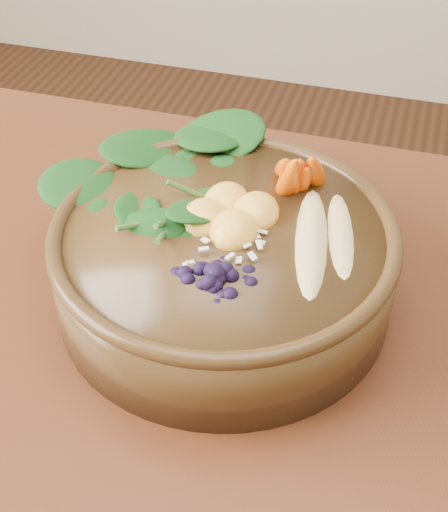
{
  "coord_description": "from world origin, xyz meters",
  "views": [
    {
      "loc": [
        -0.0,
        -0.25,
        1.18
      ],
      "look_at": [
        -0.13,
        0.17,
        0.8
      ],
      "focal_mm": 50.0,
      "sensor_mm": 36.0,
      "label": 1
    }
  ],
  "objects_px": {
    "stoneware_bowl": "(224,265)",
    "blueberry_pile": "(215,259)",
    "mandarin_cluster": "(230,202)",
    "carrot_cluster": "(298,144)",
    "banana_halves": "(328,224)",
    "kale_heap": "(184,162)"
  },
  "relations": [
    {
      "from": "mandarin_cluster",
      "to": "stoneware_bowl",
      "type": "bearing_deg",
      "value": -89.18
    },
    {
      "from": "kale_heap",
      "to": "blueberry_pile",
      "type": "height_order",
      "value": "kale_heap"
    },
    {
      "from": "kale_heap",
      "to": "mandarin_cluster",
      "type": "distance_m",
      "value": 0.06
    },
    {
      "from": "stoneware_bowl",
      "to": "blueberry_pile",
      "type": "xyz_separation_m",
      "value": [
        0.01,
        -0.06,
        0.06
      ]
    },
    {
      "from": "mandarin_cluster",
      "to": "blueberry_pile",
      "type": "height_order",
      "value": "blueberry_pile"
    },
    {
      "from": "kale_heap",
      "to": "carrot_cluster",
      "type": "relative_size",
      "value": 2.38
    },
    {
      "from": "stoneware_bowl",
      "to": "mandarin_cluster",
      "type": "height_order",
      "value": "mandarin_cluster"
    },
    {
      "from": "stoneware_bowl",
      "to": "mandarin_cluster",
      "type": "distance_m",
      "value": 0.06
    },
    {
      "from": "banana_halves",
      "to": "blueberry_pile",
      "type": "distance_m",
      "value": 0.1
    },
    {
      "from": "banana_halves",
      "to": "mandarin_cluster",
      "type": "xyz_separation_m",
      "value": [
        -0.08,
        0.0,
        0.0
      ]
    },
    {
      "from": "stoneware_bowl",
      "to": "banana_halves",
      "type": "height_order",
      "value": "banana_halves"
    },
    {
      "from": "stoneware_bowl",
      "to": "carrot_cluster",
      "type": "bearing_deg",
      "value": 63.47
    },
    {
      "from": "stoneware_bowl",
      "to": "kale_heap",
      "type": "distance_m",
      "value": 0.09
    },
    {
      "from": "blueberry_pile",
      "to": "kale_heap",
      "type": "bearing_deg",
      "value": 118.96
    },
    {
      "from": "kale_heap",
      "to": "stoneware_bowl",
      "type": "bearing_deg",
      "value": -45.97
    },
    {
      "from": "blueberry_pile",
      "to": "banana_halves",
      "type": "bearing_deg",
      "value": 45.65
    },
    {
      "from": "stoneware_bowl",
      "to": "carrot_cluster",
      "type": "xyz_separation_m",
      "value": [
        0.04,
        0.08,
        0.08
      ]
    },
    {
      "from": "carrot_cluster",
      "to": "banana_halves",
      "type": "relative_size",
      "value": 0.48
    },
    {
      "from": "carrot_cluster",
      "to": "mandarin_cluster",
      "type": "xyz_separation_m",
      "value": [
        -0.04,
        -0.06,
        -0.02
      ]
    },
    {
      "from": "banana_halves",
      "to": "blueberry_pile",
      "type": "relative_size",
      "value": 1.25
    },
    {
      "from": "banana_halves",
      "to": "mandarin_cluster",
      "type": "distance_m",
      "value": 0.08
    },
    {
      "from": "stoneware_bowl",
      "to": "kale_heap",
      "type": "relative_size",
      "value": 1.53
    }
  ]
}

